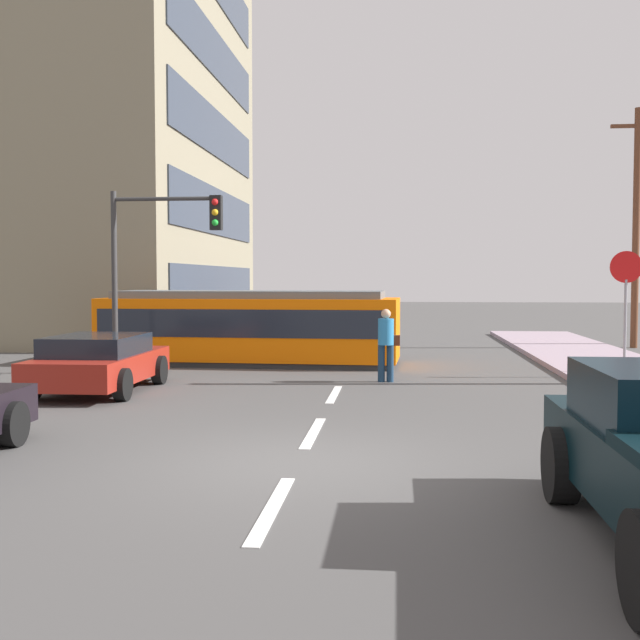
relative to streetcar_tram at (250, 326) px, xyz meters
The scene contains 16 objects.
ground_plane 3.35m from the streetcar_tram, 29.36° to the right, with size 120.00×120.00×0.00m, color #4A4847.
lane_stripe_0 13.88m from the streetcar_tram, 78.45° to the right, with size 0.16×2.40×0.01m, color silver.
lane_stripe_1 10.01m from the streetcar_tram, 73.84° to the right, with size 0.16×2.40×0.01m, color silver.
lane_stripe_2 6.30m from the streetcar_tram, 63.51° to the right, with size 0.16×2.40×0.01m, color silver.
lane_stripe_3 6.69m from the streetcar_tram, 65.22° to the left, with size 0.16×2.40×0.01m, color silver.
lane_stripe_4 12.36m from the streetcar_tram, 77.00° to the left, with size 0.16×2.40×0.01m, color silver.
corner_building 18.20m from the streetcar_tram, 134.78° to the left, with size 14.53×16.46×22.40m.
streetcar_tram is the anchor object (origin of this frame).
city_bus 9.30m from the streetcar_tram, 83.76° to the left, with size 2.58×5.32×1.83m.
pedestrian_crossing 5.14m from the streetcar_tram, 42.43° to the right, with size 0.50×0.36×1.67m.
parked_sedan_mid 6.02m from the streetcar_tram, 111.00° to the right, with size 2.07×4.12×1.19m.
parked_sedan_far 4.94m from the streetcar_tram, 126.43° to the left, with size 2.04×4.15×1.19m.
parked_sedan_furthest 9.87m from the streetcar_tram, 103.39° to the left, with size 2.11×4.02×1.19m.
stop_sign 9.75m from the streetcar_tram, 12.26° to the right, with size 0.76×0.07×2.88m.
traffic_light_mast 3.73m from the streetcar_tram, 126.23° to the right, with size 2.79×0.33×4.52m.
utility_pole_mid 13.99m from the streetcar_tram, 27.45° to the left, with size 1.80×0.24×8.10m.
Camera 1 is at (1.27, -9.90, 2.37)m, focal length 44.26 mm.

